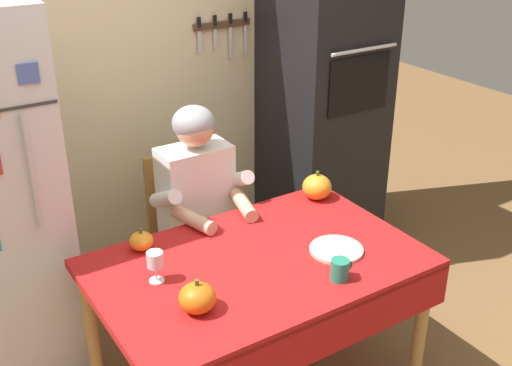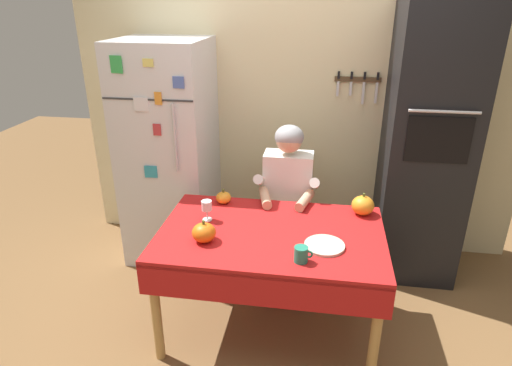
{
  "view_description": "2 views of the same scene",
  "coord_description": "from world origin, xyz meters",
  "views": [
    {
      "loc": [
        -1.24,
        -1.83,
        2.2
      ],
      "look_at": [
        0.09,
        0.25,
        1.02
      ],
      "focal_mm": 44.13,
      "sensor_mm": 36.0,
      "label": 1
    },
    {
      "loc": [
        0.28,
        -2.27,
        2.1
      ],
      "look_at": [
        -0.11,
        0.21,
        1.02
      ],
      "focal_mm": 30.7,
      "sensor_mm": 36.0,
      "label": 2
    }
  ],
  "objects": [
    {
      "name": "pumpkin_large",
      "position": [
        -0.38,
        -0.08,
        0.8
      ],
      "size": [
        0.14,
        0.14,
        0.14
      ],
      "color": "orange",
      "rests_on": "dining_table"
    },
    {
      "name": "wine_glass",
      "position": [
        -0.43,
        0.19,
        0.84
      ],
      "size": [
        0.07,
        0.07,
        0.14
      ],
      "color": "white",
      "rests_on": "dining_table"
    },
    {
      "name": "serving_tray",
      "position": [
        0.33,
        -0.03,
        0.75
      ],
      "size": [
        0.24,
        0.24,
        0.02
      ],
      "primitive_type": "cylinder",
      "color": "beige",
      "rests_on": "dining_table"
    },
    {
      "name": "back_wall_assembly",
      "position": [
        0.05,
        1.35,
        1.3
      ],
      "size": [
        3.7,
        0.13,
        2.6
      ],
      "color": "beige",
      "rests_on": "ground"
    },
    {
      "name": "pumpkin_medium",
      "position": [
        -0.38,
        0.45,
        0.78
      ],
      "size": [
        0.11,
        0.11,
        0.11
      ],
      "color": "orange",
      "rests_on": "dining_table"
    },
    {
      "name": "wall_oven",
      "position": [
        1.05,
        1.0,
        1.05
      ],
      "size": [
        0.6,
        0.64,
        2.1
      ],
      "color": "black",
      "rests_on": "ground"
    },
    {
      "name": "seated_person",
      "position": [
        0.05,
        0.68,
        0.74
      ],
      "size": [
        0.47,
        0.55,
        1.25
      ],
      "color": "#38384C",
      "rests_on": "ground"
    },
    {
      "name": "dining_table",
      "position": [
        0.0,
        0.08,
        0.66
      ],
      "size": [
        1.4,
        0.9,
        0.74
      ],
      "color": "tan",
      "rests_on": "ground"
    },
    {
      "name": "coffee_mug",
      "position": [
        0.21,
        -0.2,
        0.79
      ],
      "size": [
        0.1,
        0.08,
        0.09
      ],
      "color": "#237F66",
      "rests_on": "dining_table"
    },
    {
      "name": "refrigerator",
      "position": [
        -0.95,
        0.96,
        0.9
      ],
      "size": [
        0.68,
        0.71,
        1.8
      ],
      "color": "silver",
      "rests_on": "ground"
    },
    {
      "name": "pumpkin_small",
      "position": [
        0.57,
        0.43,
        0.8
      ],
      "size": [
        0.15,
        0.15,
        0.15
      ],
      "color": "orange",
      "rests_on": "dining_table"
    },
    {
      "name": "chair_behind_person",
      "position": [
        0.05,
        0.87,
        0.51
      ],
      "size": [
        0.4,
        0.4,
        0.93
      ],
      "color": "#9E6B33",
      "rests_on": "ground"
    },
    {
      "name": "ground_plane",
      "position": [
        0.0,
        0.0,
        0.0
      ],
      "size": [
        10.0,
        10.0,
        0.0
      ],
      "primitive_type": "plane",
      "color": "brown",
      "rests_on": "ground"
    }
  ]
}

